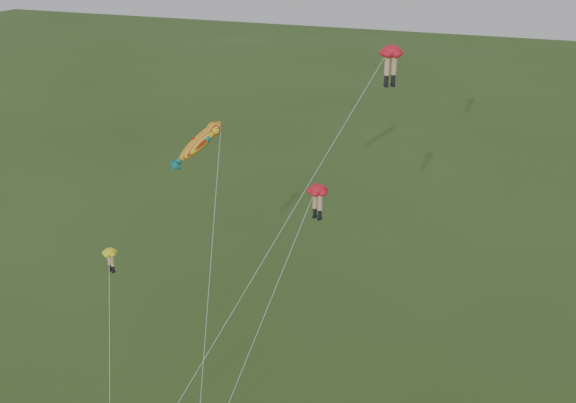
% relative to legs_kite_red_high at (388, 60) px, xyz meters
% --- Properties ---
extents(legs_kite_red_high, '(10.28, 15.44, 20.64)m').
position_rel_legs_kite_red_high_xyz_m(legs_kite_red_high, '(0.00, 0.00, 0.00)').
color(legs_kite_red_high, red).
rests_on(legs_kite_red_high, ground).
extents(legs_kite_red_mid, '(4.73, 7.61, 14.02)m').
position_rel_legs_kite_red_high_xyz_m(legs_kite_red_mid, '(-2.14, -6.85, -6.51)').
color(legs_kite_red_mid, red).
rests_on(legs_kite_red_mid, ground).
extents(legs_kite_yellow, '(3.57, 6.58, 9.77)m').
position_rel_legs_kite_red_high_xyz_m(legs_kite_yellow, '(-13.42, -10.88, -10.81)').
color(legs_kite_yellow, yellow).
rests_on(legs_kite_yellow, ground).
extents(fish_kite, '(4.49, 9.37, 16.91)m').
position_rel_legs_kite_red_high_xyz_m(fish_kite, '(-9.39, -6.48, -4.29)').
color(fish_kite, yellow).
rests_on(fish_kite, ground).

